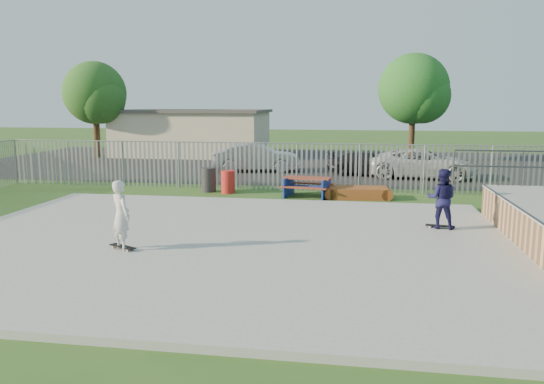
# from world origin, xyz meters

# --- Properties ---
(ground) EXTENTS (120.00, 120.00, 0.00)m
(ground) POSITION_xyz_m (0.00, 0.00, 0.00)
(ground) COLOR #315A1E
(ground) RESTS_ON ground
(concrete_slab) EXTENTS (15.00, 12.00, 0.15)m
(concrete_slab) POSITION_xyz_m (0.00, 0.00, 0.07)
(concrete_slab) COLOR #979792
(concrete_slab) RESTS_ON ground
(fence) EXTENTS (26.04, 16.02, 2.00)m
(fence) POSITION_xyz_m (1.00, 4.59, 1.00)
(fence) COLOR gray
(fence) RESTS_ON ground
(picnic_table) EXTENTS (2.06, 1.79, 0.78)m
(picnic_table) POSITION_xyz_m (1.59, 7.56, 0.40)
(picnic_table) COLOR maroon
(picnic_table) RESTS_ON ground
(funbox) EXTENTS (2.23, 1.22, 0.43)m
(funbox) POSITION_xyz_m (3.57, 7.52, 0.22)
(funbox) COLOR brown
(funbox) RESTS_ON ground
(trash_bin_red) EXTENTS (0.56, 0.56, 0.93)m
(trash_bin_red) POSITION_xyz_m (-1.71, 7.89, 0.47)
(trash_bin_red) COLOR red
(trash_bin_red) RESTS_ON ground
(trash_bin_grey) EXTENTS (0.60, 0.60, 1.00)m
(trash_bin_grey) POSITION_xyz_m (-2.60, 8.10, 0.50)
(trash_bin_grey) COLOR #262628
(trash_bin_grey) RESTS_ON ground
(parking_lot) EXTENTS (40.00, 18.00, 0.02)m
(parking_lot) POSITION_xyz_m (0.00, 19.00, 0.01)
(parking_lot) COLOR black
(parking_lot) RESTS_ON ground
(car_silver) EXTENTS (4.77, 2.27, 1.51)m
(car_silver) POSITION_xyz_m (-1.81, 14.76, 0.77)
(car_silver) COLOR #A1A1A5
(car_silver) RESTS_ON parking_lot
(car_dark) EXTENTS (4.35, 2.28, 1.20)m
(car_dark) POSITION_xyz_m (4.06, 14.20, 0.62)
(car_dark) COLOR black
(car_dark) RESTS_ON parking_lot
(car_white) EXTENTS (5.31, 2.75, 1.43)m
(car_white) POSITION_xyz_m (6.69, 13.61, 0.74)
(car_white) COLOR silver
(car_white) RESTS_ON parking_lot
(building) EXTENTS (10.40, 6.40, 3.20)m
(building) POSITION_xyz_m (-8.00, 23.00, 1.61)
(building) COLOR beige
(building) RESTS_ON ground
(tree_left) EXTENTS (4.14, 4.14, 6.39)m
(tree_left) POSITION_xyz_m (-13.84, 20.37, 4.30)
(tree_left) COLOR #3D2A18
(tree_left) RESTS_ON ground
(tree_mid) EXTENTS (4.33, 4.33, 6.69)m
(tree_mid) POSITION_xyz_m (6.83, 21.16, 4.50)
(tree_mid) COLOR #442F1B
(tree_mid) RESTS_ON ground
(skateboard_a) EXTENTS (0.82, 0.33, 0.08)m
(skateboard_a) POSITION_xyz_m (5.89, 2.24, 0.19)
(skateboard_a) COLOR black
(skateboard_a) RESTS_ON concrete_slab
(skateboard_b) EXTENTS (0.80, 0.54, 0.08)m
(skateboard_b) POSITION_xyz_m (-2.09, -1.29, 0.19)
(skateboard_b) COLOR black
(skateboard_b) RESTS_ON concrete_slab
(skater_navy) EXTENTS (0.92, 0.78, 1.70)m
(skater_navy) POSITION_xyz_m (5.89, 2.24, 1.00)
(skater_navy) COLOR #15143F
(skater_navy) RESTS_ON concrete_slab
(skater_white) EXTENTS (0.74, 0.70, 1.70)m
(skater_white) POSITION_xyz_m (-2.09, -1.29, 1.00)
(skater_white) COLOR silver
(skater_white) RESTS_ON concrete_slab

